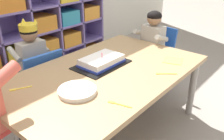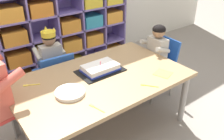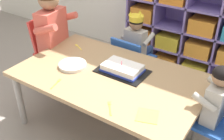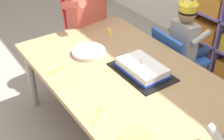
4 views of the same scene
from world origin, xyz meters
The scene contains 15 objects.
ground centered at (0.00, 0.00, 0.00)m, with size 16.00×16.00×0.00m, color gray.
storage_cubby_shelf centered at (0.32, 1.26, 0.51)m, with size 1.72×0.32×1.06m.
activity_table centered at (0.00, 0.00, 0.50)m, with size 1.47×0.89×0.55m.
classroom_chair_blue centered at (-0.15, 0.60, 0.37)m, with size 0.38×0.36×0.60m.
child_with_crown centered at (-0.14, 0.71, 0.52)m, with size 0.30×0.31×0.83m.
classroom_chair_adult_side centered at (-0.85, 0.19, 0.46)m, with size 0.36×0.35×0.76m.
adult_helper_seated centered at (-0.73, 0.20, 0.66)m, with size 0.45×0.44×1.06m.
classroom_chair_guest_side centered at (0.85, 0.10, 0.40)m, with size 0.38×0.36×0.65m.
guest_at_table_side centered at (0.75, 0.11, 0.53)m, with size 0.31×0.31×0.82m.
birthday_cake_on_tray centered at (0.06, 0.09, 0.57)m, with size 0.40×0.26×0.10m.
paper_plate_stack centered at (-0.32, -0.07, 0.56)m, with size 0.23×0.23×0.03m, color white.
paper_napkin_square centered at (0.47, -0.28, 0.55)m, with size 0.14×0.14×0.00m, color #F4DB4C.
fork_by_napkin centered at (0.23, -0.34, 0.55)m, with size 0.10×0.12×0.00m.
fork_near_child_seat centered at (-0.52, 0.23, 0.55)m, with size 0.12×0.07×0.00m.
fork_scattered_mid_table centered at (-0.26, -0.33, 0.55)m, with size 0.05×0.14×0.00m.
Camera 3 is at (1.02, -1.50, 1.69)m, focal length 43.74 mm.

